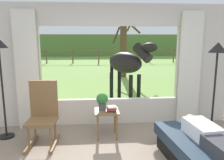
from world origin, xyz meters
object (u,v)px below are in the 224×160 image
object	(u,v)px
rocking_chair	(43,114)
side_table	(107,115)
potted_plant	(102,100)
floor_lamp_left	(0,58)
reclining_person	(209,137)
floor_lamp_right	(217,62)
book_stack	(112,109)
pasture_tree	(124,44)
horse	(127,63)
recliner_sofa	(206,155)

from	to	relation	value
rocking_chair	side_table	xyz separation A→B (m)	(1.13, 0.16, -0.12)
potted_plant	floor_lamp_left	world-z (taller)	floor_lamp_left
reclining_person	floor_lamp_right	bearing A→B (deg)	53.97
side_table	book_stack	bearing A→B (deg)	-33.59
rocking_chair	floor_lamp_right	size ratio (longest dim) A/B	0.63
book_stack	floor_lamp_left	distance (m)	2.20
side_table	floor_lamp_right	xyz separation A→B (m)	(1.94, -0.21, 1.01)
rocking_chair	floor_lamp_right	world-z (taller)	floor_lamp_right
floor_lamp_left	floor_lamp_right	world-z (taller)	floor_lamp_left
pasture_tree	side_table	bearing A→B (deg)	-100.17
pasture_tree	horse	bearing A→B (deg)	-96.37
side_table	pasture_tree	world-z (taller)	pasture_tree
floor_lamp_right	book_stack	bearing A→B (deg)	175.33
horse	floor_lamp_left	bearing A→B (deg)	4.71
recliner_sofa	reclining_person	size ratio (longest dim) A/B	1.23
recliner_sofa	floor_lamp_right	bearing A→B (deg)	52.70
rocking_chair	side_table	size ratio (longest dim) A/B	2.15
rocking_chair	pasture_tree	distance (m)	7.34
side_table	potted_plant	bearing A→B (deg)	143.13
rocking_chair	book_stack	size ratio (longest dim) A/B	5.55
side_table	floor_lamp_right	size ratio (longest dim) A/B	0.29
potted_plant	book_stack	distance (m)	0.25
recliner_sofa	floor_lamp_left	size ratio (longest dim) A/B	0.96
recliner_sofa	rocking_chair	xyz separation A→B (m)	(-2.45, 1.03, 0.33)
recliner_sofa	potted_plant	size ratio (longest dim) A/B	5.54
reclining_person	horse	world-z (taller)	horse
reclining_person	rocking_chair	xyz separation A→B (m)	(-2.45, 1.08, 0.02)
rocking_chair	horse	world-z (taller)	horse
floor_lamp_left	reclining_person	bearing A→B (deg)	-23.18
rocking_chair	horse	size ratio (longest dim) A/B	0.65
book_stack	side_table	bearing A→B (deg)	146.41
recliner_sofa	pasture_tree	distance (m)	8.03
recliner_sofa	potted_plant	world-z (taller)	potted_plant
potted_plant	floor_lamp_left	distance (m)	1.99
side_table	potted_plant	world-z (taller)	potted_plant
floor_lamp_right	floor_lamp_left	bearing A→B (deg)	174.81
side_table	floor_lamp_left	bearing A→B (deg)	175.83
floor_lamp_right	recliner_sofa	bearing A→B (deg)	-122.12
reclining_person	book_stack	size ratio (longest dim) A/B	7.12
recliner_sofa	potted_plant	xyz separation A→B (m)	(-1.41, 1.25, 0.48)
book_stack	pasture_tree	distance (m)	6.94
reclining_person	potted_plant	world-z (taller)	potted_plant
side_table	floor_lamp_right	bearing A→B (deg)	-6.18
rocking_chair	side_table	world-z (taller)	rocking_chair
rocking_chair	recliner_sofa	bearing A→B (deg)	-20.73
book_stack	horse	distance (m)	2.51
recliner_sofa	rocking_chair	distance (m)	2.68
horse	side_table	bearing A→B (deg)	37.88
rocking_chair	pasture_tree	bearing A→B (deg)	73.33
recliner_sofa	book_stack	size ratio (longest dim) A/B	8.79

